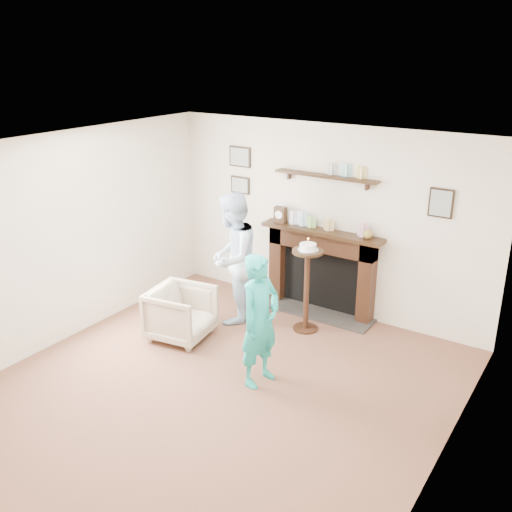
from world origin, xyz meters
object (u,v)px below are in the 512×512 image
at_px(armchair, 182,337).
at_px(woman, 260,381).
at_px(man, 233,318).
at_px(pedestal_table, 307,274).

xyz_separation_m(armchair, woman, (1.34, -0.30, 0.00)).
relative_size(man, woman, 1.18).
height_order(armchair, woman, woman).
distance_m(armchair, woman, 1.37).
xyz_separation_m(armchair, man, (0.24, 0.76, 0.00)).
bearing_deg(man, pedestal_table, 92.14).
bearing_deg(man, woman, 32.90).
height_order(man, pedestal_table, pedestal_table).
xyz_separation_m(man, pedestal_table, (0.94, 0.26, 0.75)).
xyz_separation_m(woman, pedestal_table, (-0.16, 1.32, 0.75)).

